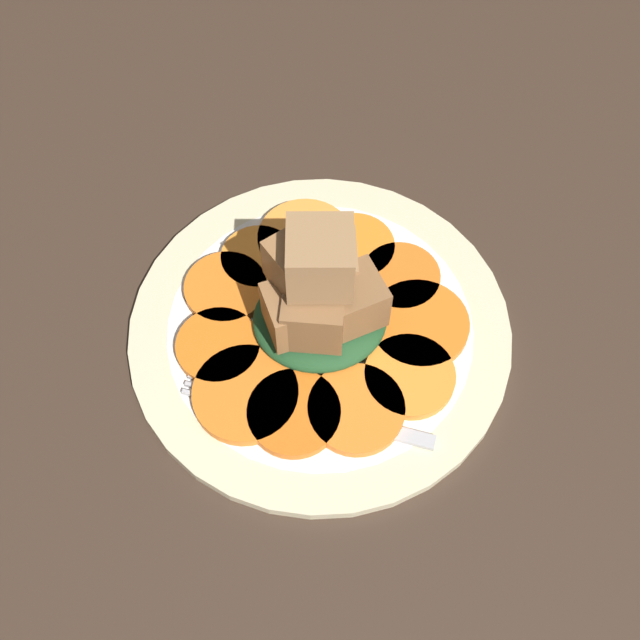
% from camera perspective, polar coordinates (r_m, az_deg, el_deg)
% --- Properties ---
extents(table_slab, '(1.20, 1.20, 0.02)m').
position_cam_1_polar(table_slab, '(0.65, -0.00, -1.37)').
color(table_slab, '#38281E').
rests_on(table_slab, ground).
extents(plate, '(0.30, 0.30, 0.01)m').
position_cam_1_polar(plate, '(0.64, -0.00, -0.71)').
color(plate, beige).
rests_on(plate, table_slab).
extents(carrot_slice_0, '(0.07, 0.07, 0.01)m').
position_cam_1_polar(carrot_slice_0, '(0.60, 2.59, -6.35)').
color(carrot_slice_0, orange).
rests_on(carrot_slice_0, plate).
extents(carrot_slice_1, '(0.07, 0.07, 0.01)m').
position_cam_1_polar(carrot_slice_1, '(0.61, 6.40, -3.99)').
color(carrot_slice_1, orange).
rests_on(carrot_slice_1, plate).
extents(carrot_slice_2, '(0.08, 0.08, 0.01)m').
position_cam_1_polar(carrot_slice_2, '(0.63, 7.06, -0.30)').
color(carrot_slice_2, orange).
rests_on(carrot_slice_2, plate).
extents(carrot_slice_3, '(0.06, 0.06, 0.01)m').
position_cam_1_polar(carrot_slice_3, '(0.66, 5.75, 3.05)').
color(carrot_slice_3, orange).
rests_on(carrot_slice_3, plate).
extents(carrot_slice_4, '(0.07, 0.07, 0.01)m').
position_cam_1_polar(carrot_slice_4, '(0.67, 2.51, 5.18)').
color(carrot_slice_4, orange).
rests_on(carrot_slice_4, plate).
extents(carrot_slice_5, '(0.08, 0.08, 0.01)m').
position_cam_1_polar(carrot_slice_5, '(0.67, -1.00, 5.78)').
color(carrot_slice_5, '#F99438').
rests_on(carrot_slice_5, plate).
extents(carrot_slice_6, '(0.06, 0.06, 0.01)m').
position_cam_1_polar(carrot_slice_6, '(0.67, -4.42, 4.41)').
color(carrot_slice_6, orange).
rests_on(carrot_slice_6, plate).
extents(carrot_slice_7, '(0.07, 0.07, 0.01)m').
position_cam_1_polar(carrot_slice_7, '(0.65, -6.72, 2.26)').
color(carrot_slice_7, orange).
rests_on(carrot_slice_7, plate).
extents(carrot_slice_8, '(0.07, 0.07, 0.01)m').
position_cam_1_polar(carrot_slice_8, '(0.62, -7.25, -1.85)').
color(carrot_slice_8, orange).
rests_on(carrot_slice_8, plate).
extents(carrot_slice_9, '(0.08, 0.08, 0.01)m').
position_cam_1_polar(carrot_slice_9, '(0.60, -5.32, -5.26)').
color(carrot_slice_9, orange).
rests_on(carrot_slice_9, plate).
extents(carrot_slice_10, '(0.07, 0.07, 0.01)m').
position_cam_1_polar(carrot_slice_10, '(0.60, -1.87, -6.63)').
color(carrot_slice_10, orange).
rests_on(carrot_slice_10, plate).
extents(center_pile, '(0.11, 0.10, 0.12)m').
position_cam_1_polar(center_pile, '(0.60, -0.05, 1.60)').
color(center_pile, '#1E4723').
rests_on(center_pile, plate).
extents(fork, '(0.18, 0.09, 0.00)m').
position_cam_1_polar(fork, '(0.60, -1.31, -6.37)').
color(fork, '#B2B2B7').
rests_on(fork, plate).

